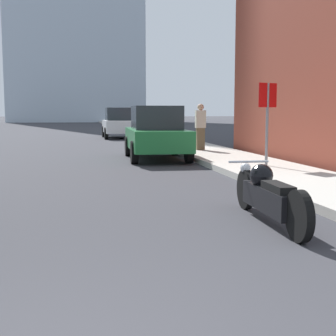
{
  "coord_description": "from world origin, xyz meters",
  "views": [
    {
      "loc": [
        0.25,
        -2.1,
        1.48
      ],
      "look_at": [
        1.6,
        4.81,
        0.64
      ],
      "focal_mm": 50.0,
      "sensor_mm": 36.0,
      "label": 1
    }
  ],
  "objects_px": {
    "pedestrian": "(200,126)",
    "motorcycle": "(267,195)",
    "parked_car_green": "(156,133)",
    "parked_car_white": "(119,123)",
    "stop_sign": "(267,109)"
  },
  "relations": [
    {
      "from": "parked_car_green",
      "to": "pedestrian",
      "type": "height_order",
      "value": "pedestrian"
    },
    {
      "from": "parked_car_green",
      "to": "parked_car_white",
      "type": "relative_size",
      "value": 1.03
    },
    {
      "from": "parked_car_white",
      "to": "stop_sign",
      "type": "bearing_deg",
      "value": -82.13
    },
    {
      "from": "parked_car_white",
      "to": "pedestrian",
      "type": "distance_m",
      "value": 11.46
    },
    {
      "from": "parked_car_green",
      "to": "pedestrian",
      "type": "relative_size",
      "value": 2.56
    },
    {
      "from": "motorcycle",
      "to": "parked_car_white",
      "type": "bearing_deg",
      "value": 92.22
    },
    {
      "from": "stop_sign",
      "to": "pedestrian",
      "type": "bearing_deg",
      "value": 93.6
    },
    {
      "from": "parked_car_white",
      "to": "motorcycle",
      "type": "bearing_deg",
      "value": -89.72
    },
    {
      "from": "pedestrian",
      "to": "motorcycle",
      "type": "bearing_deg",
      "value": -100.11
    },
    {
      "from": "parked_car_white",
      "to": "stop_sign",
      "type": "height_order",
      "value": "stop_sign"
    },
    {
      "from": "parked_car_white",
      "to": "stop_sign",
      "type": "xyz_separation_m",
      "value": [
        2.24,
        -16.52,
        0.69
      ]
    },
    {
      "from": "motorcycle",
      "to": "parked_car_green",
      "type": "bearing_deg",
      "value": 92.21
    },
    {
      "from": "motorcycle",
      "to": "parked_car_green",
      "type": "relative_size",
      "value": 0.6
    },
    {
      "from": "motorcycle",
      "to": "parked_car_green",
      "type": "distance_m",
      "value": 8.88
    },
    {
      "from": "motorcycle",
      "to": "pedestrian",
      "type": "relative_size",
      "value": 1.53
    }
  ]
}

